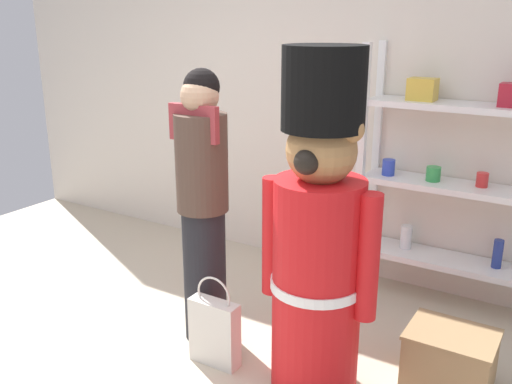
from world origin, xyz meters
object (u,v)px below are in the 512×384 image
Objects in this scene: merchandise_shelf at (456,179)px; person_shopper at (203,202)px; shopping_bag at (214,331)px; display_crate at (450,358)px; teddy_bear_guard at (318,241)px.

person_shopper is at bearing -133.76° from merchandise_shelf.
shopping_bag is (-0.92, -1.39, -0.68)m from merchandise_shelf.
merchandise_shelf is 3.25× the size of shopping_bag.
shopping_bag is at bearing -157.05° from display_crate.
teddy_bear_guard reaches higher than merchandise_shelf.
person_shopper is at bearing -168.37° from display_crate.
person_shopper is 3.60× the size of display_crate.
person_shopper is (-0.78, 0.11, 0.03)m from teddy_bear_guard.
merchandise_shelf is 0.98× the size of teddy_bear_guard.
merchandise_shelf reaches higher than display_crate.
merchandise_shelf is at bearing 105.51° from display_crate.
shopping_bag is 1.19× the size of display_crate.
teddy_bear_guard is at bearing -7.68° from person_shopper.
shopping_bag reaches higher than display_crate.
teddy_bear_guard is 0.98m from display_crate.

